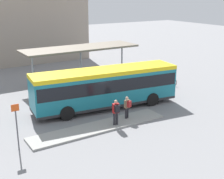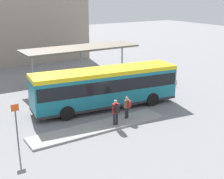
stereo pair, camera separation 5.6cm
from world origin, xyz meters
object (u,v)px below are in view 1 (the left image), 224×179
(bicycle_green, at_px, (166,79))
(platform_sign, at_px, (17,125))
(bicycle_red, at_px, (161,77))
(pedestrian_companion, at_px, (127,106))
(city_bus, at_px, (106,85))
(bicycle_yellow, at_px, (170,81))
(pedestrian_waiting, at_px, (116,111))

(bicycle_green, distance_m, platform_sign, 17.74)
(bicycle_red, height_order, platform_sign, platform_sign)
(pedestrian_companion, bearing_deg, bicycle_red, -70.52)
(city_bus, xyz_separation_m, bicycle_green, (8.73, 2.91, -1.47))
(city_bus, height_order, platform_sign, city_bus)
(bicycle_red, distance_m, platform_sign, 18.04)
(platform_sign, bearing_deg, bicycle_red, 22.79)
(bicycle_yellow, xyz_separation_m, bicycle_green, (0.03, 0.74, -0.03))
(bicycle_yellow, relative_size, platform_sign, 0.62)
(pedestrian_companion, bearing_deg, pedestrian_waiting, 96.17)
(pedestrian_waiting, relative_size, platform_sign, 0.63)
(pedestrian_companion, height_order, bicycle_yellow, pedestrian_companion)
(pedestrian_waiting, xyz_separation_m, bicycle_red, (10.07, 7.15, -0.76))
(city_bus, relative_size, bicycle_yellow, 6.68)
(bicycle_yellow, height_order, platform_sign, platform_sign)
(city_bus, relative_size, pedestrian_waiting, 6.54)
(pedestrian_waiting, xyz_separation_m, bicycle_green, (10.03, 6.42, -0.79))
(pedestrian_waiting, bearing_deg, pedestrian_companion, -58.96)
(pedestrian_waiting, bearing_deg, bicycle_green, -49.97)
(city_bus, distance_m, pedestrian_companion, 3.03)
(pedestrian_companion, bearing_deg, bicycle_green, -73.62)
(pedestrian_companion, relative_size, bicycle_green, 1.02)
(city_bus, xyz_separation_m, pedestrian_waiting, (-1.31, -3.51, -0.68))
(pedestrian_waiting, bearing_deg, city_bus, -13.02)
(bicycle_green, xyz_separation_m, bicycle_red, (0.03, 0.74, 0.04))
(bicycle_green, height_order, bicycle_red, bicycle_red)
(bicycle_yellow, xyz_separation_m, bicycle_red, (0.06, 1.48, 0.01))
(pedestrian_waiting, height_order, bicycle_red, pedestrian_waiting)
(pedestrian_companion, distance_m, platform_sign, 7.87)
(city_bus, height_order, pedestrian_companion, city_bus)
(platform_sign, bearing_deg, bicycle_yellow, 18.39)
(pedestrian_waiting, distance_m, platform_sign, 6.54)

